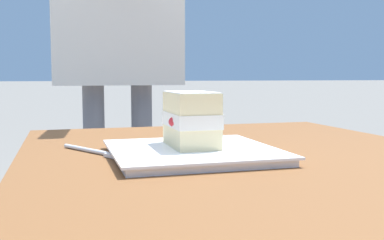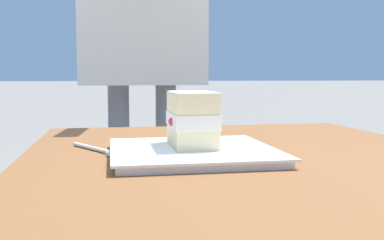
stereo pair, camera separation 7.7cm
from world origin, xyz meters
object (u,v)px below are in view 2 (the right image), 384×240
object	(u,v)px
dessert_plate	(192,152)
dessert_fork	(99,150)
cake_slice	(192,119)
diner_person	(142,10)
patio_table	(269,238)

from	to	relation	value
dessert_plate	dessert_fork	bearing A→B (deg)	-116.48
cake_slice	diner_person	size ratio (longest dim) A/B	0.08
dessert_plate	diner_person	bearing A→B (deg)	-178.53
patio_table	diner_person	world-z (taller)	diner_person
dessert_plate	diner_person	world-z (taller)	diner_person
diner_person	dessert_plate	bearing A→B (deg)	1.47
cake_slice	patio_table	bearing A→B (deg)	40.84
patio_table	dessert_fork	xyz separation A→B (m)	(-0.18, -0.26, 0.12)
dessert_plate	dessert_fork	xyz separation A→B (m)	(-0.08, -0.16, -0.00)
patio_table	dessert_fork	world-z (taller)	dessert_fork
dessert_fork	diner_person	size ratio (longest dim) A/B	0.10
patio_table	dessert_plate	xyz separation A→B (m)	(-0.10, -0.10, 0.12)
dessert_fork	dessert_plate	bearing A→B (deg)	63.52
dessert_plate	cake_slice	world-z (taller)	cake_slice
cake_slice	dessert_plate	bearing A→B (deg)	-9.29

